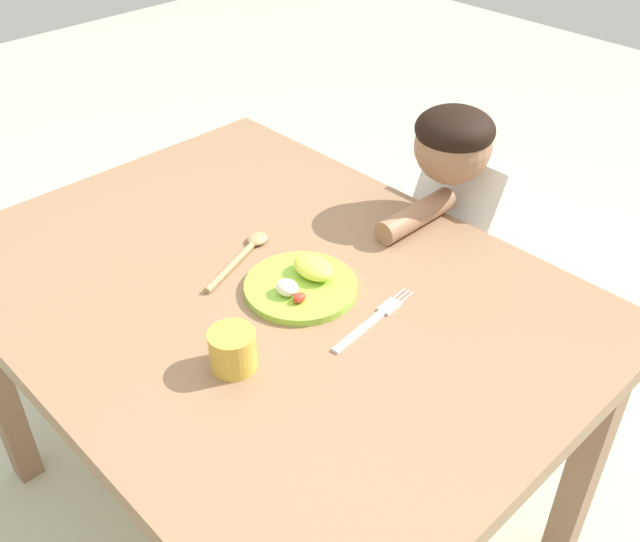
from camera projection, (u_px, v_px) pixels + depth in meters
name	position (u px, v px, depth m)	size (l,w,h in m)	color
ground_plane	(278.00, 511.00, 1.92)	(8.00, 8.00, 0.00)	beige
dining_table	(266.00, 317.00, 1.52)	(1.29, 0.96, 0.76)	#936D4D
plate	(303.00, 283.00, 1.45)	(0.23, 0.23, 0.05)	#92C83E
fork	(373.00, 320.00, 1.37)	(0.04, 0.23, 0.01)	silver
spoon	(244.00, 253.00, 1.54)	(0.11, 0.22, 0.02)	tan
drinking_cup	(233.00, 350.00, 1.26)	(0.08, 0.08, 0.08)	gold
person	(455.00, 263.00, 1.86)	(0.22, 0.40, 1.00)	#465270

